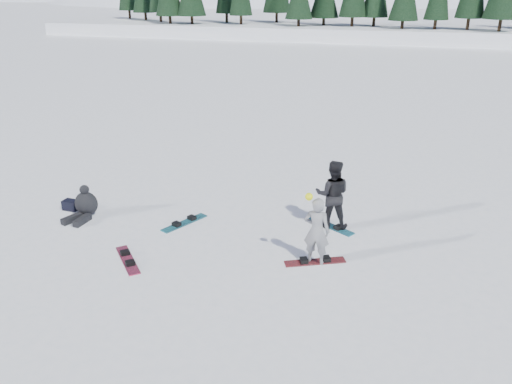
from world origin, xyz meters
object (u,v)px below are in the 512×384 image
snowboarder_woman (317,231)px  snowboard_loose_a (184,223)px  gear_bag (71,205)px  snowboarder_man (332,194)px  seated_rider (85,205)px  snowboard_loose_b (128,260)px

snowboarder_woman → snowboard_loose_a: size_ratio=1.24×
gear_bag → snowboard_loose_a: (3.65, 0.11, -0.14)m
snowboarder_man → seated_rider: bearing=3.5°
snowboard_loose_a → snowboard_loose_b: same height
snowboard_loose_a → snowboarder_man: bearing=-50.2°
seated_rider → snowboard_loose_b: size_ratio=0.79×
snowboarder_man → gear_bag: bearing=0.6°
gear_bag → snowboard_loose_a: size_ratio=0.30×
snowboarder_woman → snowboard_loose_b: (-4.43, -1.23, -0.85)m
gear_bag → snowboard_loose_a: bearing=1.7°
gear_bag → snowboarder_man: bearing=8.2°
seated_rider → snowboard_loose_b: 3.15m
snowboarder_man → gear_bag: size_ratio=4.34×
gear_bag → snowboard_loose_b: size_ratio=0.30×
snowboarder_woman → snowboard_loose_a: 4.18m
snowboarder_woman → seated_rider: (-6.90, 0.70, -0.50)m
snowboarder_woman → snowboard_loose_a: (-3.95, 1.07, -0.85)m
snowboarder_woman → seated_rider: size_ratio=1.57×
snowboard_loose_b → snowboard_loose_a: bearing=125.3°
snowboarder_man → snowboard_loose_a: bearing=6.3°
snowboarder_woman → gear_bag: 7.70m
snowboarder_man → snowboard_loose_b: size_ratio=1.30×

